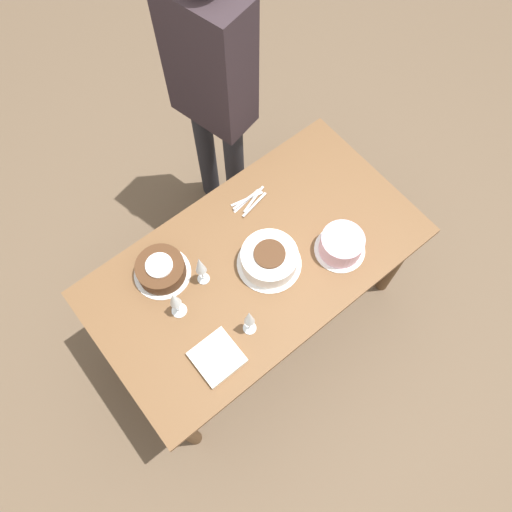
# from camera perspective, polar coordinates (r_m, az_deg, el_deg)

# --- Properties ---
(ground_plane) EXTENTS (12.00, 12.00, 0.00)m
(ground_plane) POSITION_cam_1_polar(r_m,az_deg,el_deg) (3.01, -0.00, -6.35)
(ground_plane) COLOR brown
(dining_table) EXTENTS (1.56, 0.85, 0.77)m
(dining_table) POSITION_cam_1_polar(r_m,az_deg,el_deg) (2.40, -0.00, -1.63)
(dining_table) COLOR brown
(dining_table) RESTS_ON ground_plane
(cake_center_white) EXTENTS (0.30, 0.30, 0.11)m
(cake_center_white) POSITION_cam_1_polar(r_m,az_deg,el_deg) (2.24, 1.54, -0.34)
(cake_center_white) COLOR white
(cake_center_white) RESTS_ON dining_table
(cake_front_chocolate) EXTENTS (0.26, 0.26, 0.10)m
(cake_front_chocolate) POSITION_cam_1_polar(r_m,az_deg,el_deg) (2.26, -10.80, -1.54)
(cake_front_chocolate) COLOR white
(cake_front_chocolate) RESTS_ON dining_table
(cake_back_decorated) EXTENTS (0.24, 0.24, 0.12)m
(cake_back_decorated) POSITION_cam_1_polar(r_m,az_deg,el_deg) (2.29, 9.73, 1.28)
(cake_back_decorated) COLOR white
(cake_back_decorated) RESTS_ON dining_table
(wine_glass_near) EXTENTS (0.07, 0.07, 0.21)m
(wine_glass_near) POSITION_cam_1_polar(r_m,az_deg,el_deg) (2.10, -9.29, -4.99)
(wine_glass_near) COLOR silver
(wine_glass_near) RESTS_ON dining_table
(wine_glass_far) EXTENTS (0.06, 0.06, 0.23)m
(wine_glass_far) POSITION_cam_1_polar(r_m,az_deg,el_deg) (2.12, -6.40, -1.09)
(wine_glass_far) COLOR silver
(wine_glass_far) RESTS_ON dining_table
(wine_glass_extra) EXTENTS (0.06, 0.06, 0.22)m
(wine_glass_extra) POSITION_cam_1_polar(r_m,az_deg,el_deg) (2.04, -0.78, -7.09)
(wine_glass_extra) COLOR silver
(wine_glass_extra) RESTS_ON dining_table
(fork_pile) EXTENTS (0.20, 0.10, 0.01)m
(fork_pile) POSITION_cam_1_polar(r_m,az_deg,el_deg) (2.43, -0.72, 6.36)
(fork_pile) COLOR silver
(fork_pile) RESTS_ON dining_table
(napkin_stack) EXTENTS (0.19, 0.19, 0.02)m
(napkin_stack) POSITION_cam_1_polar(r_m,az_deg,el_deg) (2.14, -4.47, -11.45)
(napkin_stack) COLOR silver
(napkin_stack) RESTS_ON dining_table
(person_cutting) EXTENTS (0.31, 0.44, 1.73)m
(person_cutting) POSITION_cam_1_polar(r_m,az_deg,el_deg) (2.50, -5.11, 19.14)
(person_cutting) COLOR #232328
(person_cutting) RESTS_ON ground_plane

